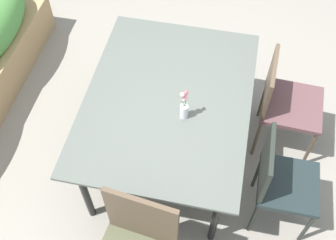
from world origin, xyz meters
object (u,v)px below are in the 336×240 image
flower_vase (184,107)px  chair_near_left (280,179)px  chair_near_right (284,100)px  dining_table (168,103)px

flower_vase → chair_near_left: bearing=-106.6°
flower_vase → chair_near_right: bearing=-55.9°
chair_near_left → chair_near_right: 0.71m
chair_near_right → flower_vase: bearing=-53.1°
chair_near_left → chair_near_right: size_ratio=1.00×
chair_near_right → flower_vase: 0.94m
chair_near_left → chair_near_right: chair_near_right is taller
dining_table → flower_vase: 0.25m
chair_near_left → flower_vase: size_ratio=3.48×
chair_near_left → dining_table: bearing=-112.1°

